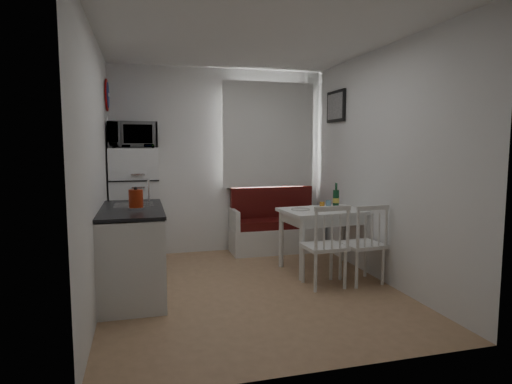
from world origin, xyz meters
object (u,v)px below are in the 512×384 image
at_px(chair_right, 366,236).
at_px(kettle, 136,199).
at_px(fridge, 135,206).
at_px(bench, 275,230).
at_px(dining_table, 324,216).
at_px(chair_left, 328,237).
at_px(kitchen_counter, 133,251).
at_px(wine_bottle, 336,195).
at_px(microwave, 133,135).

bearing_deg(chair_right, kettle, 169.18).
height_order(fridge, kettle, fridge).
height_order(bench, fridge, fridge).
relative_size(dining_table, fridge, 0.71).
distance_m(chair_left, chair_right, 0.45).
bearing_deg(dining_table, kitchen_counter, -177.39).
relative_size(fridge, kettle, 6.87).
xyz_separation_m(kitchen_counter, chair_right, (2.45, -0.35, 0.10)).
height_order(bench, wine_bottle, wine_bottle).
bearing_deg(kitchen_counter, bench, 34.78).
relative_size(dining_table, chair_left, 2.19).
bearing_deg(fridge, kitchen_counter, -90.90).
xyz_separation_m(kitchen_counter, microwave, (0.02, 1.19, 1.20)).
relative_size(kitchen_counter, chair_right, 2.76).
distance_m(chair_right, fridge, 2.91).
xyz_separation_m(bench, microwave, (-1.93, -0.16, 1.35)).
xyz_separation_m(dining_table, chair_left, (-0.25, -0.66, -0.11)).
bearing_deg(wine_bottle, kettle, -166.62).
distance_m(bench, kettle, 2.53).
bearing_deg(chair_left, bench, 89.70).
bearing_deg(chair_left, fridge, 139.22).
height_order(dining_table, fridge, fridge).
bearing_deg(microwave, kettle, -88.73).
bearing_deg(chair_right, chair_left, 173.88).
height_order(chair_right, fridge, fridge).
relative_size(fridge, microwave, 2.52).
height_order(bench, dining_table, bench).
relative_size(bench, kettle, 5.91).
bearing_deg(wine_bottle, bench, 117.97).
xyz_separation_m(kitchen_counter, kettle, (0.05, -0.16, 0.55)).
distance_m(chair_left, microwave, 2.74).
distance_m(bench, dining_table, 1.14).
height_order(kitchen_counter, wine_bottle, kitchen_counter).
bearing_deg(bench, microwave, -175.27).
xyz_separation_m(bench, chair_left, (0.05, -1.70, 0.25)).
xyz_separation_m(kitchen_counter, wine_bottle, (2.45, 0.41, 0.45)).
bearing_deg(chair_right, kitchen_counter, 165.61).
bearing_deg(chair_left, dining_table, 67.45).
xyz_separation_m(kitchen_counter, dining_table, (2.25, 0.31, 0.21)).
xyz_separation_m(chair_right, kettle, (-2.40, 0.19, 0.46)).
height_order(chair_left, wine_bottle, wine_bottle).
distance_m(chair_left, kettle, 2.01).
xyz_separation_m(chair_right, wine_bottle, (-0.00, 0.76, 0.36)).
bearing_deg(wine_bottle, kitchen_counter, -170.44).
relative_size(chair_right, kettle, 2.20).
xyz_separation_m(fridge, kettle, (0.03, -1.40, 0.26)).
distance_m(dining_table, wine_bottle, 0.33).
height_order(microwave, wine_bottle, microwave).
distance_m(chair_right, kettle, 2.45).
height_order(kitchen_counter, bench, kitchen_counter).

